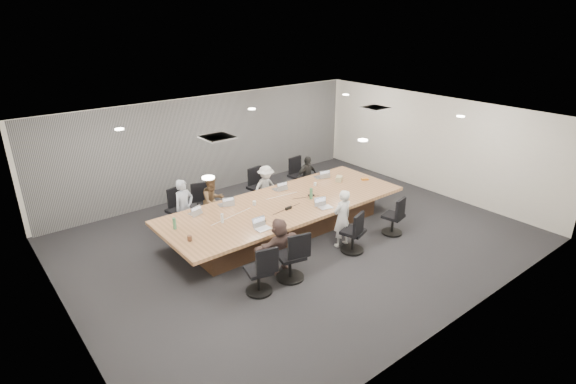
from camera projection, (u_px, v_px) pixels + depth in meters
floor at (299, 238)px, 10.55m from camera, size 10.00×8.00×0.00m
ceiling at (300, 121)px, 9.50m from camera, size 10.00×8.00×0.00m
wall_back at (210, 144)px, 12.92m from camera, size 10.00×0.00×2.80m
wall_front at (460, 253)px, 7.12m from camera, size 10.00×0.00×2.80m
wall_left at (58, 252)px, 7.13m from camera, size 0.00×8.00×2.80m
wall_right at (432, 144)px, 12.91m from camera, size 0.00×8.00×2.80m
curtain at (212, 145)px, 12.87m from camera, size 9.80×0.04×2.80m
conference_table at (285, 216)px, 10.76m from camera, size 6.00×2.20×0.74m
chair_0 at (179, 214)px, 10.86m from camera, size 0.66×0.66×0.82m
chair_1 at (207, 207)px, 11.32m from camera, size 0.64×0.64×0.74m
chair_2 at (259, 190)px, 12.22m from camera, size 0.64×0.64×0.85m
chair_3 at (299, 179)px, 13.05m from camera, size 0.64×0.64×0.87m
chair_4 at (259, 274)px, 8.38m from camera, size 0.65×0.65×0.80m
chair_5 at (290, 259)px, 8.81m from camera, size 0.71×0.71×0.87m
chair_6 at (353, 235)px, 9.84m from camera, size 0.69×0.69×0.80m
chair_7 at (393, 219)px, 10.64m from camera, size 0.61×0.61×0.76m
person_0 at (184, 208)px, 10.50m from camera, size 0.55×0.41×1.37m
laptop_0 at (195, 213)px, 10.08m from camera, size 0.32×0.26×0.02m
person_1 at (213, 201)px, 10.96m from camera, size 0.69×0.57×1.30m
laptop_1 at (224, 204)px, 10.52m from camera, size 0.32×0.25×0.02m
person_2 at (266, 188)px, 11.90m from camera, size 0.80×0.48×1.22m
laptop_2 at (279, 189)px, 11.45m from camera, size 0.31×0.22×0.02m
person_3 at (307, 177)px, 12.73m from camera, size 0.71×0.31×1.20m
laptop_3 at (320, 177)px, 12.28m from camera, size 0.36×0.27×0.02m
person_5 at (279, 246)px, 9.01m from camera, size 1.11×0.42×1.18m
laptop_5 at (263, 229)px, 9.34m from camera, size 0.32×0.22×0.02m
person_6 at (342, 218)px, 10.00m from camera, size 0.50×0.34×1.35m
laptop_6 at (325, 207)px, 10.37m from camera, size 0.34×0.26×0.02m
bottle_green_left at (174, 224)px, 9.32m from camera, size 0.08×0.08×0.25m
bottle_green_right at (311, 194)px, 10.81m from camera, size 0.08×0.08×0.27m
bottle_clear at (222, 218)px, 9.60m from camera, size 0.08×0.08×0.21m
cup_white_far at (254, 203)px, 10.49m from camera, size 0.10×0.10×0.10m
cup_white_near at (315, 184)px, 11.66m from camera, size 0.09×0.09×0.09m
mug_brown at (190, 238)px, 8.86m from camera, size 0.11×0.11×0.11m
mic_left at (263, 221)px, 9.67m from camera, size 0.14×0.11×0.03m
mic_right at (311, 195)px, 11.04m from camera, size 0.15×0.11×0.03m
stapler at (288, 208)px, 10.27m from camera, size 0.18×0.06×0.07m
canvas_bag at (339, 179)px, 11.98m from camera, size 0.28×0.26×0.13m
snack_packet at (365, 179)px, 12.08m from camera, size 0.22×0.20×0.04m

